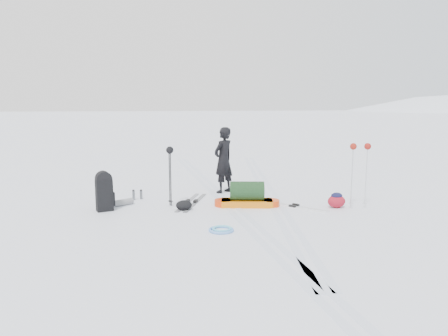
# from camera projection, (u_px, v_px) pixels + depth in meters

# --- Properties ---
(ground) EXTENTS (200.00, 200.00, 0.00)m
(ground) POSITION_uv_depth(u_px,v_px,m) (232.00, 207.00, 10.53)
(ground) COLOR white
(ground) RESTS_ON ground
(ski_tracks) EXTENTS (3.38, 17.97, 0.01)m
(ski_tracks) POSITION_uv_depth(u_px,v_px,m) (249.00, 198.00, 11.48)
(ski_tracks) COLOR silver
(ski_tracks) RESTS_ON ground
(skier) EXTENTS (0.79, 0.77, 1.83)m
(skier) POSITION_uv_depth(u_px,v_px,m) (223.00, 160.00, 12.09)
(skier) COLOR black
(skier) RESTS_ON ground
(pulk_sled) EXTENTS (1.64, 0.73, 0.61)m
(pulk_sled) POSITION_uv_depth(u_px,v_px,m) (247.00, 197.00, 10.62)
(pulk_sled) COLOR orange
(pulk_sled) RESTS_ON ground
(expedition_rucksack) EXTENTS (0.86, 0.84, 0.94)m
(expedition_rucksack) POSITION_uv_depth(u_px,v_px,m) (107.00, 192.00, 10.19)
(expedition_rucksack) COLOR black
(expedition_rucksack) RESTS_ON ground
(ski_poles_black) EXTENTS (0.18, 0.21, 1.46)m
(ski_poles_black) POSITION_uv_depth(u_px,v_px,m) (170.00, 157.00, 10.52)
(ski_poles_black) COLOR black
(ski_poles_black) RESTS_ON ground
(ski_poles_silver) EXTENTS (0.50, 0.20, 1.56)m
(ski_poles_silver) POSITION_uv_depth(u_px,v_px,m) (360.00, 154.00, 10.27)
(ski_poles_silver) COLOR silver
(ski_poles_silver) RESTS_ON ground
(touring_skis_grey) EXTENTS (0.96, 2.01, 0.07)m
(touring_skis_grey) POSITION_uv_depth(u_px,v_px,m) (192.00, 202.00, 10.99)
(touring_skis_grey) COLOR gray
(touring_skis_grey) RESTS_ON ground
(touring_skis_white) EXTENTS (1.37, 1.43, 0.06)m
(touring_skis_white) POSITION_uv_depth(u_px,v_px,m) (294.00, 206.00, 10.56)
(touring_skis_white) COLOR white
(touring_skis_white) RESTS_ON ground
(rope_coil) EXTENTS (0.53, 0.53, 0.06)m
(rope_coil) POSITION_uv_depth(u_px,v_px,m) (221.00, 229.00, 8.62)
(rope_coil) COLOR #609BE9
(rope_coil) RESTS_ON ground
(small_daypack) EXTENTS (0.45, 0.35, 0.37)m
(small_daypack) POSITION_uv_depth(u_px,v_px,m) (337.00, 200.00, 10.47)
(small_daypack) COLOR maroon
(small_daypack) RESTS_ON ground
(thermos_pair) EXTENTS (0.28, 0.16, 0.27)m
(thermos_pair) POSITION_uv_depth(u_px,v_px,m) (137.00, 195.00, 11.33)
(thermos_pair) COLOR slate
(thermos_pair) RESTS_ON ground
(stuff_sack) EXTENTS (0.39, 0.29, 0.24)m
(stuff_sack) POSITION_uv_depth(u_px,v_px,m) (184.00, 205.00, 10.23)
(stuff_sack) COLOR black
(stuff_sack) RESTS_ON ground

